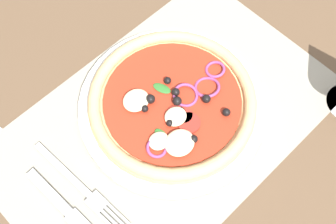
{
  "coord_description": "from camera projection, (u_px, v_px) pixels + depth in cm",
  "views": [
    {
      "loc": [
        20.16,
        21.43,
        61.43
      ],
      "look_at": [
        -0.7,
        0.0,
        2.89
      ],
      "focal_mm": 49.25,
      "sensor_mm": 36.0,
      "label": 1
    }
  ],
  "objects": [
    {
      "name": "pizza",
      "position": [
        172.0,
        102.0,
        0.66
      ],
      "size": [
        24.54,
        24.54,
        2.68
      ],
      "color": "tan",
      "rests_on": "plate"
    },
    {
      "name": "ground_plane",
      "position": [
        165.0,
        127.0,
        0.69
      ],
      "size": [
        190.0,
        140.0,
        2.4
      ],
      "primitive_type": "cube",
      "color": "brown"
    },
    {
      "name": "fork",
      "position": [
        85.0,
        191.0,
        0.63
      ],
      "size": [
        2.53,
        18.06,
        0.44
      ],
      "rotation": [
        0.0,
        0.0,
        1.63
      ],
      "color": "silver",
      "rests_on": "placemat"
    },
    {
      "name": "plate",
      "position": [
        172.0,
        107.0,
        0.68
      ],
      "size": [
        27.67,
        27.67,
        1.49
      ],
      "primitive_type": "cylinder",
      "color": "silver",
      "rests_on": "placemat"
    },
    {
      "name": "placemat",
      "position": [
        165.0,
        123.0,
        0.68
      ],
      "size": [
        50.16,
        31.86,
        0.4
      ],
      "primitive_type": "cube",
      "color": "gray",
      "rests_on": "ground_plane"
    },
    {
      "name": "knife",
      "position": [
        79.0,
        223.0,
        0.61
      ],
      "size": [
        2.45,
        20.05,
        0.62
      ],
      "rotation": [
        0.0,
        0.0,
        1.61
      ],
      "color": "silver",
      "rests_on": "placemat"
    }
  ]
}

